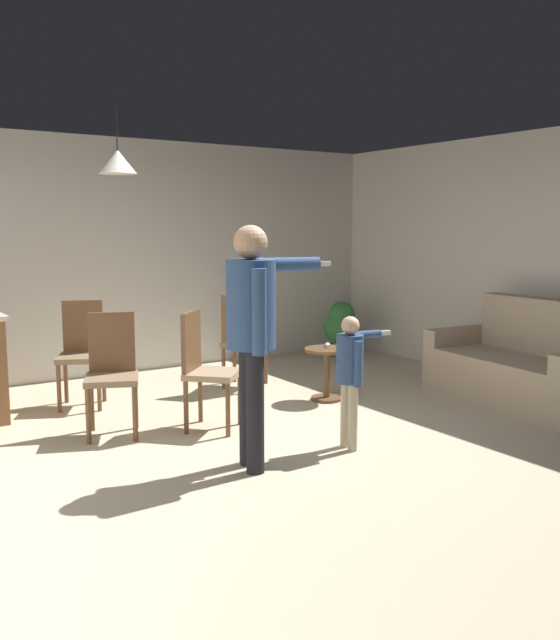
{
  "coord_description": "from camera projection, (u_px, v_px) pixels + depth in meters",
  "views": [
    {
      "loc": [
        -3.06,
        -4.42,
        1.71
      ],
      "look_at": [
        -0.23,
        -0.13,
        1.0
      ],
      "focal_mm": 38.4,
      "sensor_mm": 36.0,
      "label": 1
    }
  ],
  "objects": [
    {
      "name": "wall_back",
      "position": [
        141.0,
        257.0,
        8.02
      ],
      "size": [
        6.4,
        0.1,
        2.7
      ],
      "primitive_type": "cube",
      "color": "beige",
      "rests_on": "ground"
    },
    {
      "name": "ceiling_light_pendant",
      "position": [
        118.0,
        162.0,
        5.81
      ],
      "size": [
        0.32,
        0.32,
        0.55
      ],
      "color": "silver"
    },
    {
      "name": "person_child",
      "position": [
        351.0,
        367.0,
        5.21
      ],
      "size": [
        0.56,
        0.3,
        1.03
      ],
      "rotation": [
        0.0,
        0.0,
        -1.71
      ],
      "color": "tan",
      "rests_on": "ground"
    },
    {
      "name": "dining_chair_by_counter",
      "position": [
        205.0,
        365.0,
        5.74
      ],
      "size": [
        0.59,
        0.59,
        1.0
      ],
      "rotation": [
        0.0,
        0.0,
        3.91
      ],
      "color": "brown",
      "rests_on": "ground"
    },
    {
      "name": "side_table_by_couch",
      "position": [
        327.0,
        367.0,
        6.72
      ],
      "size": [
        0.44,
        0.44,
        0.52
      ],
      "color": "brown",
      "rests_on": "ground"
    },
    {
      "name": "dining_chair_near_wall",
      "position": [
        112.0,
        369.0,
        5.61
      ],
      "size": [
        0.55,
        0.55,
        1.0
      ],
      "rotation": [
        0.0,
        0.0,
        2.75
      ],
      "color": "brown",
      "rests_on": "ground"
    },
    {
      "name": "wall_right",
      "position": [
        548.0,
        261.0,
        7.12
      ],
      "size": [
        0.1,
        6.4,
        2.7
      ],
      "primitive_type": "cube",
      "color": "beige",
      "rests_on": "ground"
    },
    {
      "name": "dining_chair_spare",
      "position": [
        82.0,
        349.0,
        6.52
      ],
      "size": [
        0.56,
        0.56,
        1.0
      ],
      "rotation": [
        0.0,
        0.0,
        2.69
      ],
      "color": "brown",
      "rests_on": "ground"
    },
    {
      "name": "person_adult",
      "position": [
        253.0,
        320.0,
        4.72
      ],
      "size": [
        0.88,
        0.48,
        1.72
      ],
      "rotation": [
        0.0,
        0.0,
        -1.83
      ],
      "color": "black",
      "rests_on": "ground"
    },
    {
      "name": "dining_chair_centre_back",
      "position": [
        243.0,
        337.0,
        7.2
      ],
      "size": [
        0.59,
        0.59,
        1.0
      ],
      "rotation": [
        0.0,
        0.0,
        5.44
      ],
      "color": "brown",
      "rests_on": "ground"
    },
    {
      "name": "spare_remote_on_table",
      "position": [
        328.0,
        346.0,
        6.74
      ],
      "size": [
        0.1,
        0.13,
        0.04
      ],
      "primitive_type": "cube",
      "rotation": [
        0.0,
        0.0,
        2.54
      ],
      "color": "white",
      "rests_on": "side_table_by_couch"
    },
    {
      "name": "potted_plant_corner",
      "position": [
        342.0,
        326.0,
        9.0
      ],
      "size": [
        0.47,
        0.47,
        0.72
      ],
      "color": "#4C4742",
      "rests_on": "ground"
    },
    {
      "name": "couch_floral",
      "position": [
        521.0,
        368.0,
        6.67
      ],
      "size": [
        1.02,
        1.87,
        1.0
      ],
      "rotation": [
        0.0,
        0.0,
        1.47
      ],
      "color": "tan",
      "rests_on": "ground"
    },
    {
      "name": "ground",
      "position": [
        295.0,
        438.0,
        5.56
      ],
      "size": [
        7.68,
        7.68,
        0.0
      ],
      "primitive_type": "plane",
      "color": "beige"
    }
  ]
}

